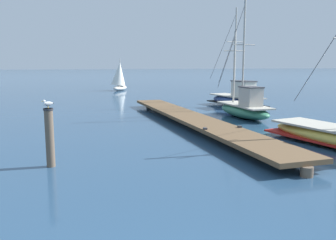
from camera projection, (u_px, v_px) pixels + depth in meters
floating_dock at (192, 118)px, 18.28m from camera, size 2.53×18.03×0.53m
fishing_boat_0 at (245, 108)px, 20.78m from camera, size 1.78×6.08×6.90m
fishing_boat_2 at (237, 99)px, 26.12m from camera, size 2.68×6.42×7.12m
mooring_piling at (50, 137)px, 10.84m from camera, size 0.30×0.30×1.82m
perched_seagull at (48, 103)px, 10.69m from camera, size 0.36×0.25×0.27m
distant_sailboat at (119, 77)px, 41.59m from camera, size 2.63×3.42×3.71m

